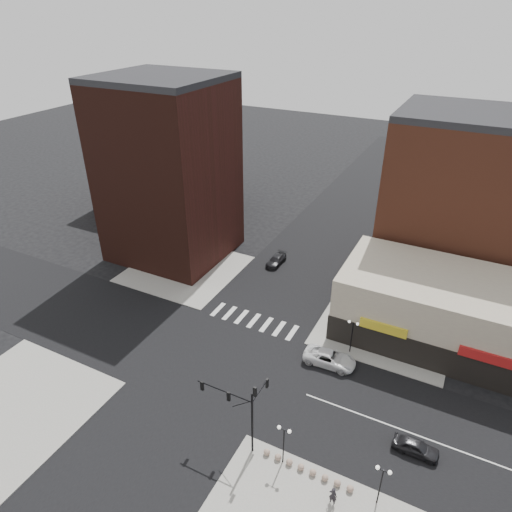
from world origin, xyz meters
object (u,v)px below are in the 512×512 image
at_px(street_lamp_ne, 353,329).
at_px(dark_sedan_north, 276,260).
at_px(street_lamp_se_b, 382,477).
at_px(pedestrian, 333,496).
at_px(dark_sedan_east, 416,447).
at_px(traffic_signal, 244,404).
at_px(street_lamp_se_a, 284,436).
at_px(white_suv, 330,358).

xyz_separation_m(street_lamp_ne, dark_sedan_north, (-15.38, 13.82, -2.65)).
distance_m(street_lamp_se_b, pedestrian, 4.16).
relative_size(street_lamp_se_b, street_lamp_ne, 1.00).
bearing_deg(dark_sedan_east, traffic_signal, 113.99).
distance_m(traffic_signal, pedestrian, 9.68).
bearing_deg(dark_sedan_east, street_lamp_se_b, 163.90).
relative_size(street_lamp_se_b, pedestrian, 2.36).
bearing_deg(street_lamp_ne, dark_sedan_north, 138.04).
relative_size(street_lamp_se_a, street_lamp_se_b, 1.00).
distance_m(white_suv, pedestrian, 15.74).
bearing_deg(pedestrian, street_lamp_se_a, -13.50).
distance_m(dark_sedan_east, dark_sedan_north, 33.87).
distance_m(street_lamp_se_a, dark_sedan_east, 11.84).
bearing_deg(traffic_signal, white_suv, 75.68).
height_order(dark_sedan_east, pedestrian, pedestrian).
height_order(street_lamp_se_a, dark_sedan_east, street_lamp_se_a).
xyz_separation_m(traffic_signal, white_suv, (3.34, 13.07, -4.19)).
bearing_deg(white_suv, street_lamp_ne, -30.12).
distance_m(street_lamp_se_b, white_suv, 15.89).
relative_size(street_lamp_se_b, white_suv, 0.75).
bearing_deg(street_lamp_ne, dark_sedan_east, -48.35).
xyz_separation_m(street_lamp_se_b, dark_sedan_east, (1.80, 6.10, -2.62)).
xyz_separation_m(street_lamp_se_a, dark_sedan_north, (-14.38, 29.82, -2.65)).
height_order(street_lamp_ne, white_suv, street_lamp_ne).
height_order(traffic_signal, street_lamp_ne, traffic_signal).
height_order(street_lamp_se_a, street_lamp_se_b, same).
xyz_separation_m(street_lamp_se_b, dark_sedan_north, (-22.38, 29.82, -2.65)).
bearing_deg(white_suv, street_lamp_se_a, 179.07).
bearing_deg(traffic_signal, street_lamp_ne, 73.25).
height_order(traffic_signal, dark_sedan_east, traffic_signal).
xyz_separation_m(street_lamp_ne, pedestrian, (3.90, -17.56, -2.29)).
distance_m(street_lamp_se_a, street_lamp_se_b, 8.00).
relative_size(street_lamp_se_a, white_suv, 0.75).
bearing_deg(traffic_signal, dark_sedan_north, 109.69).
height_order(white_suv, dark_sedan_east, white_suv).
distance_m(traffic_signal, street_lamp_se_b, 11.88).
height_order(white_suv, pedestrian, pedestrian).
relative_size(traffic_signal, street_lamp_ne, 1.87).
relative_size(street_lamp_se_a, street_lamp_ne, 1.00).
height_order(white_suv, dark_sedan_north, white_suv).
relative_size(white_suv, pedestrian, 3.17).
relative_size(street_lamp_ne, dark_sedan_north, 0.95).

